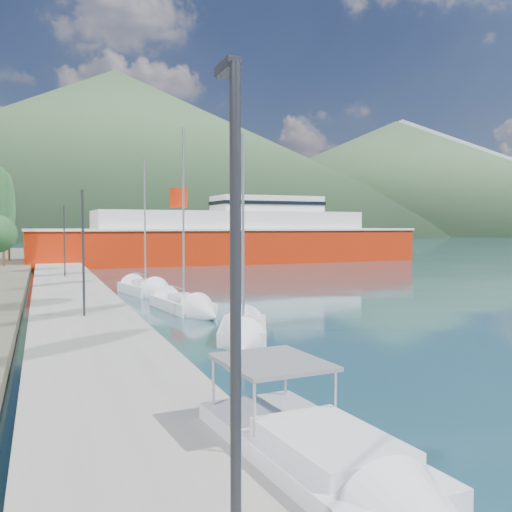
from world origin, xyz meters
name	(u,v)px	position (x,y,z in m)	size (l,w,h in m)	color
ground	(92,249)	(0.00, 120.00, 0.00)	(1400.00, 1400.00, 0.00)	#1A3F4B
quay	(71,295)	(-9.00, 26.00, 0.40)	(5.00, 88.00, 0.80)	gray
hills_far	(181,162)	(138.59, 618.73, 77.39)	(1480.00, 900.00, 180.00)	slate
hills_near	(206,163)	(98.04, 372.50, 49.18)	(1010.00, 520.00, 115.00)	#385333
lamp_posts	(83,248)	(-9.00, 13.71, 4.08)	(0.15, 46.37, 6.06)	#2D2D33
motor_cruiser	(353,504)	(-6.11, -6.70, 0.49)	(3.00, 8.16, 2.95)	black
sailboat_near	(242,338)	(-2.79, 8.31, 0.28)	(4.48, 7.29, 10.07)	silver
sailboat_mid	(194,309)	(-2.63, 17.27, 0.29)	(3.19, 8.45, 11.86)	silver
sailboat_far	(153,292)	(-3.31, 26.61, 0.31)	(3.74, 7.85, 11.09)	silver
ferry	(232,239)	(14.35, 61.36, 3.28)	(54.64, 13.29, 10.78)	#B32006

